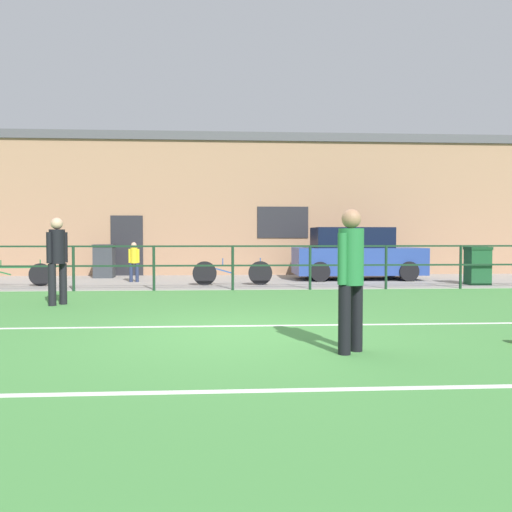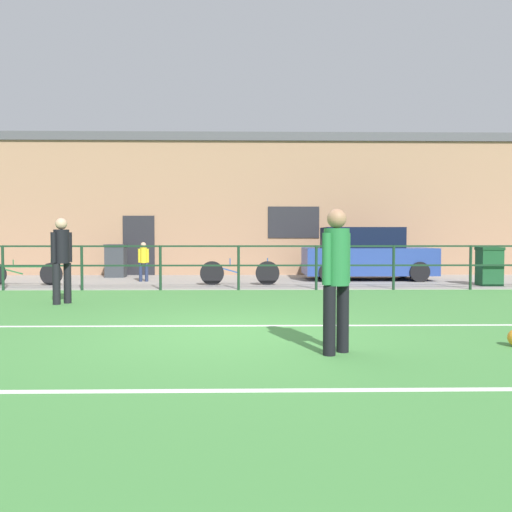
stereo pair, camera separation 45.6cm
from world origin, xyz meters
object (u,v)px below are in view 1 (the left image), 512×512
(spectator_child, at_px, (134,259))
(parked_car_red, at_px, (356,255))
(player_striker, at_px, (351,271))
(bicycle_parked_1, at_px, (232,273))
(bicycle_parked_0, at_px, (11,274))
(trash_bin_0, at_px, (478,266))
(trash_bin_1, at_px, (104,261))
(player_goalkeeper, at_px, (57,256))

(spectator_child, relative_size, parked_car_red, 0.30)
(player_striker, relative_size, bicycle_parked_1, 0.77)
(spectator_child, height_order, bicycle_parked_0, spectator_child)
(parked_car_red, bearing_deg, player_striker, -104.72)
(trash_bin_0, xyz_separation_m, trash_bin_1, (-11.06, 3.15, 0.01))
(player_striker, height_order, bicycle_parked_1, player_striker)
(player_striker, bearing_deg, trash_bin_1, -107.03)
(spectator_child, relative_size, trash_bin_0, 1.11)
(parked_car_red, height_order, trash_bin_0, parked_car_red)
(parked_car_red, height_order, trash_bin_1, parked_car_red)
(spectator_child, xyz_separation_m, bicycle_parked_0, (-3.11, -1.17, -0.34))
(player_goalkeeper, height_order, trash_bin_1, player_goalkeeper)
(spectator_child, relative_size, bicycle_parked_0, 0.54)
(bicycle_parked_0, xyz_separation_m, trash_bin_0, (12.91, -0.30, 0.21))
(bicycle_parked_1, bearing_deg, player_goalkeeper, -133.03)
(spectator_child, height_order, bicycle_parked_1, spectator_child)
(bicycle_parked_0, bearing_deg, parked_car_red, 10.00)
(bicycle_parked_1, relative_size, trash_bin_1, 2.03)
(parked_car_red, bearing_deg, bicycle_parked_0, -170.00)
(player_striker, xyz_separation_m, bicycle_parked_0, (-7.26, 8.51, -0.62))
(trash_bin_0, bearing_deg, bicycle_parked_1, 178.02)
(spectator_child, distance_m, trash_bin_0, 9.92)
(player_striker, relative_size, trash_bin_1, 1.56)
(bicycle_parked_1, distance_m, trash_bin_0, 6.91)
(spectator_child, bearing_deg, trash_bin_1, -58.86)
(parked_car_red, xyz_separation_m, trash_bin_1, (-8.10, 1.10, -0.22))
(parked_car_red, height_order, bicycle_parked_1, parked_car_red)
(spectator_child, xyz_separation_m, trash_bin_0, (9.81, -1.46, -0.13))
(parked_car_red, xyz_separation_m, bicycle_parked_1, (-3.95, -1.82, -0.42))
(player_striker, height_order, spectator_child, player_striker)
(player_striker, xyz_separation_m, parked_car_red, (2.70, 10.27, -0.17))
(bicycle_parked_1, bearing_deg, spectator_child, 157.14)
(bicycle_parked_1, xyz_separation_m, trash_bin_1, (-4.16, 2.91, 0.20))
(player_striker, bearing_deg, player_goalkeeper, -86.25)
(spectator_child, xyz_separation_m, trash_bin_1, (-1.25, 1.69, -0.12))
(player_striker, xyz_separation_m, trash_bin_1, (-5.40, 11.36, -0.39))
(spectator_child, relative_size, bicycle_parked_1, 0.53)
(spectator_child, height_order, trash_bin_0, spectator_child)
(player_goalkeeper, height_order, trash_bin_0, player_goalkeeper)
(parked_car_red, relative_size, trash_bin_0, 3.75)
(player_striker, distance_m, trash_bin_1, 12.59)
(bicycle_parked_0, bearing_deg, bicycle_parked_1, -0.57)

